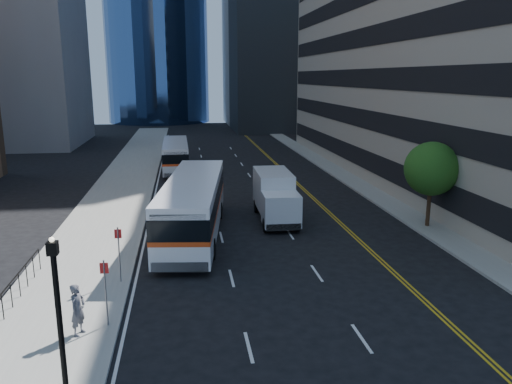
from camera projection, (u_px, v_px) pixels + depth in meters
ground at (318, 292)px, 21.28m from camera, size 160.00×160.00×0.00m
sidewalk_west at (127, 180)px, 43.88m from camera, size 5.00×90.00×0.15m
sidewalk_east at (341, 174)px, 46.63m from camera, size 2.00×90.00×0.15m
midrise_west at (0, 8)px, 63.49m from camera, size 18.00×18.00×35.00m
street_tree at (432, 169)px, 29.44m from camera, size 3.20×3.20×5.10m
lamp_post at (59, 311)px, 13.61m from camera, size 0.28×0.28×4.56m
bus_front at (194, 205)px, 28.41m from camera, size 4.41×13.15×3.33m
bus_rear at (176, 155)px, 48.76m from camera, size 2.43×10.71×2.76m
box_truck at (275, 196)px, 31.58m from camera, size 2.31×6.33×3.00m
pedestrian at (78, 310)px, 17.29m from camera, size 0.67×0.80×1.86m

